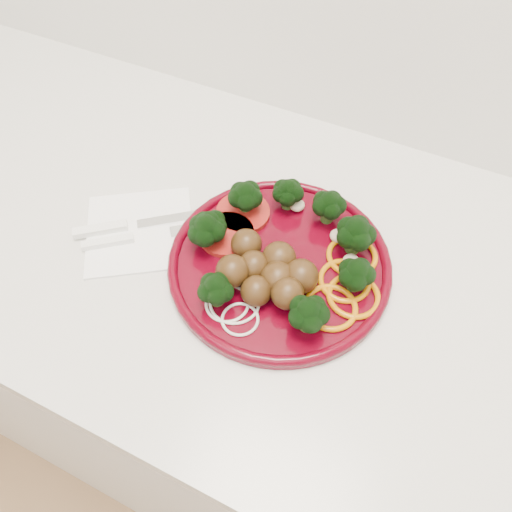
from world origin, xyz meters
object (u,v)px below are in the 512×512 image
at_px(knife, 123,226).
at_px(fork, 122,240).
at_px(napkin, 140,231).
at_px(plate, 278,257).

relative_size(knife, fork, 1.12).
xyz_separation_m(napkin, knife, (-0.02, -0.01, 0.01)).
relative_size(napkin, fork, 1.05).
bearing_deg(fork, plate, -23.32).
height_order(napkin, fork, fork).
xyz_separation_m(knife, fork, (0.01, -0.02, -0.00)).
bearing_deg(napkin, plate, 8.31).
height_order(knife, fork, knife).
distance_m(plate, napkin, 0.20).
bearing_deg(plate, napkin, -171.69).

